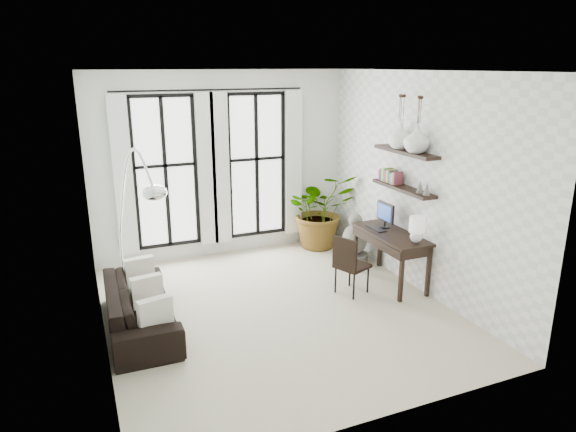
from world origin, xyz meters
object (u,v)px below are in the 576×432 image
arc_lamp (134,188)px  buddha (355,242)px  desk_chair (349,262)px  sofa (140,307)px  desk (392,238)px  plant (320,210)px

arc_lamp → buddha: 3.90m
desk_chair → arc_lamp: arc_lamp is taller
sofa → buddha: buddha is taller
sofa → desk: desk is taller
plant → desk: (0.23, -1.98, 0.05)m
sofa → plant: size_ratio=1.44×
plant → arc_lamp: 3.84m
sofa → plant: (3.51, 1.91, 0.41)m
plant → arc_lamp: (-3.41, -1.44, 1.05)m
sofa → plant: bearing=-60.1°
arc_lamp → buddha: bearing=8.0°
desk → arc_lamp: 3.81m
arc_lamp → buddha: size_ratio=2.66×
sofa → arc_lamp: 1.53m
sofa → desk_chair: 2.97m
plant → desk_chair: (-0.55, -2.06, -0.19)m
plant → arc_lamp: arc_lamp is taller
arc_lamp → buddha: arc_lamp is taller
desk_chair → arc_lamp: bearing=145.2°
desk → buddha: (-0.03, 1.05, -0.40)m
arc_lamp → sofa: bearing=-102.4°
plant → buddha: size_ratio=1.64×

